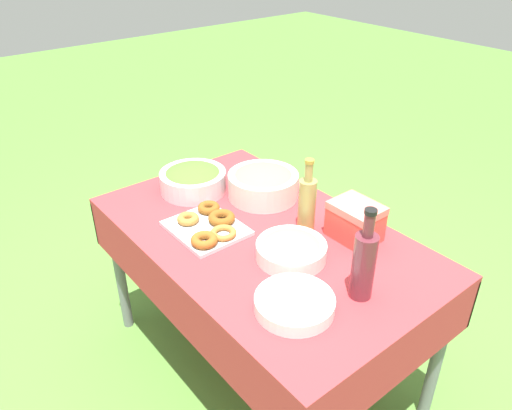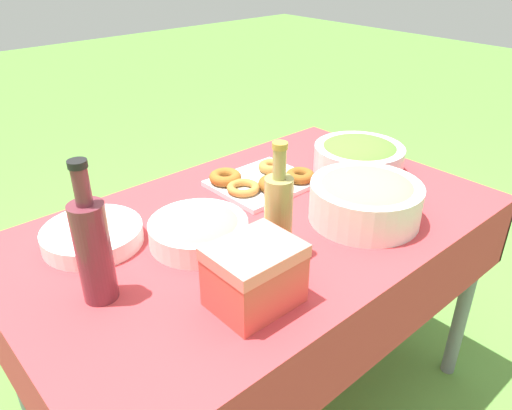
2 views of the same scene
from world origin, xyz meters
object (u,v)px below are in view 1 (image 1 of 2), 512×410
at_px(olive_oil_bottle, 307,202).
at_px(wine_bottle, 364,263).
at_px(salad_bowl, 193,179).
at_px(donut_platter, 209,225).
at_px(cooler_box, 355,221).
at_px(plate_stack, 294,304).
at_px(pasta_bowl, 291,249).
at_px(bread_bowl, 263,183).

xyz_separation_m(olive_oil_bottle, wine_bottle, (0.42, -0.15, 0.01)).
distance_m(salad_bowl, donut_platter, 0.35).
bearing_deg(salad_bowl, cooler_box, 21.43).
xyz_separation_m(plate_stack, olive_oil_bottle, (-0.33, 0.37, 0.10)).
distance_m(salad_bowl, cooler_box, 0.79).
height_order(salad_bowl, pasta_bowl, salad_bowl).
relative_size(olive_oil_bottle, wine_bottle, 0.92).
xyz_separation_m(pasta_bowl, donut_platter, (-0.35, -0.13, -0.02)).
xyz_separation_m(donut_platter, cooler_box, (0.41, 0.42, 0.05)).
bearing_deg(olive_oil_bottle, salad_bowl, -161.83).
bearing_deg(plate_stack, wine_bottle, 68.63).
relative_size(bread_bowl, cooler_box, 1.65).
bearing_deg(olive_oil_bottle, plate_stack, -48.08).
xyz_separation_m(salad_bowl, pasta_bowl, (0.68, -0.00, -0.02)).
bearing_deg(olive_oil_bottle, bread_bowl, 174.10).
relative_size(donut_platter, cooler_box, 1.74).
height_order(donut_platter, bread_bowl, bread_bowl).
bearing_deg(wine_bottle, plate_stack, -111.37).
xyz_separation_m(donut_platter, wine_bottle, (0.66, 0.17, 0.11)).
height_order(bread_bowl, cooler_box, cooler_box).
height_order(pasta_bowl, plate_stack, pasta_bowl).
relative_size(salad_bowl, plate_stack, 1.15).
bearing_deg(cooler_box, donut_platter, -133.98).
relative_size(pasta_bowl, olive_oil_bottle, 0.85).
distance_m(donut_platter, wine_bottle, 0.69).
bearing_deg(wine_bottle, olive_oil_bottle, 160.74).
bearing_deg(salad_bowl, wine_bottle, 2.26).
relative_size(donut_platter, wine_bottle, 0.98).
distance_m(donut_platter, olive_oil_bottle, 0.41).
height_order(plate_stack, olive_oil_bottle, olive_oil_bottle).
bearing_deg(plate_stack, salad_bowl, 168.37).
height_order(plate_stack, cooler_box, cooler_box).
bearing_deg(plate_stack, bread_bowl, 148.17).
bearing_deg(plate_stack, donut_platter, 175.17).
bearing_deg(salad_bowl, pasta_bowl, -0.12).
relative_size(olive_oil_bottle, cooler_box, 1.62).
xyz_separation_m(salad_bowl, cooler_box, (0.73, 0.29, 0.02)).
height_order(pasta_bowl, wine_bottle, wine_bottle).
bearing_deg(olive_oil_bottle, wine_bottle, -19.26).
bearing_deg(salad_bowl, bread_bowl, 41.30).
xyz_separation_m(pasta_bowl, olive_oil_bottle, (-0.11, 0.19, 0.08)).
bearing_deg(pasta_bowl, salad_bowl, 179.88).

